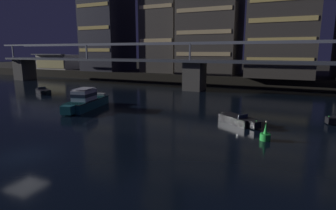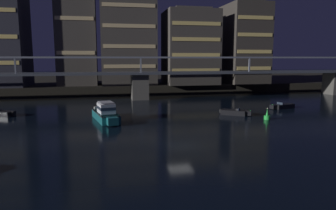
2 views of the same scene
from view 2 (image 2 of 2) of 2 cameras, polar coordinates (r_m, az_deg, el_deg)
The scene contains 13 objects.
ground_plane at distance 32.99m, azimuth 2.27°, elevation -7.46°, with size 400.00×400.00×0.00m, color black.
far_riverbank at distance 117.79m, azimuth -7.72°, elevation 4.57°, with size 240.00×80.00×2.20m, color black.
river_bridge at distance 69.82m, azimuth -5.19°, elevation 4.81°, with size 104.39×6.40×9.38m.
tower_west_low at distance 87.56m, azimuth -28.07°, elevation 12.67°, with size 11.11×12.77×29.68m.
tower_west_tall at distance 85.54m, azimuth -16.49°, elevation 17.34°, with size 9.73×8.83×41.28m.
tower_central at distance 84.69m, azimuth -7.32°, elevation 12.12°, with size 13.83×12.50×24.88m.
tower_east_tall at distance 85.52m, azimuth 3.98°, elevation 10.39°, with size 13.39×12.84×19.69m.
tower_east_low at distance 90.88m, azimuth 13.52°, elevation 10.75°, with size 10.27×13.91×21.85m.
cabin_cruiser_near_left at distance 46.84m, azimuth -11.20°, elevation -1.51°, with size 4.26×9.37×2.79m.
speedboat_near_right at distance 60.71m, azimuth 20.03°, elevation -0.20°, with size 5.19×2.76×1.16m.
speedboat_mid_center at distance 51.68m, azimuth 12.04°, elevation -1.32°, with size 4.76×3.86×1.16m.
speedboat_mid_right at distance 56.36m, azimuth -28.11°, elevation -1.34°, with size 4.91×3.47×1.16m.
channel_buoy at distance 49.04m, azimuth 17.53°, elevation -1.98°, with size 0.90×0.90×1.76m.
Camera 2 is at (-7.52, -30.81, 9.09)m, focal length 33.59 mm.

